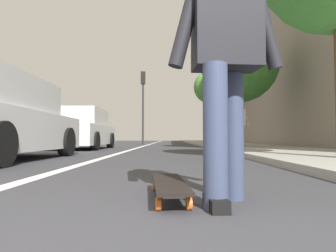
# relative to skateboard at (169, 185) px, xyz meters

# --- Properties ---
(ground_plane) EXTENTS (80.00, 80.00, 0.00)m
(ground_plane) POSITION_rel_skateboard_xyz_m (8.51, 0.12, -0.09)
(ground_plane) COLOR #38383D
(lane_stripe_white) EXTENTS (52.00, 0.16, 0.01)m
(lane_stripe_white) POSITION_rel_skateboard_xyz_m (18.51, 1.34, -0.09)
(lane_stripe_white) COLOR silver
(lane_stripe_white) RESTS_ON ground
(sidewalk_curb) EXTENTS (52.00, 3.20, 0.10)m
(sidewalk_curb) POSITION_rel_skateboard_xyz_m (16.51, -3.09, -0.04)
(sidewalk_curb) COLOR #9E9B93
(sidewalk_curb) RESTS_ON ground
(building_facade) EXTENTS (40.00, 1.20, 10.57)m
(building_facade) POSITION_rel_skateboard_xyz_m (20.51, -5.51, 5.19)
(building_facade) COLOR gray
(building_facade) RESTS_ON ground
(skateboard) EXTENTS (0.85, 0.27, 0.11)m
(skateboard) POSITION_rel_skateboard_xyz_m (0.00, 0.00, 0.00)
(skateboard) COLOR orange
(skateboard) RESTS_ON ground
(skater_person) EXTENTS (0.48, 0.72, 1.64)m
(skater_person) POSITION_rel_skateboard_xyz_m (-0.15, -0.35, 0.84)
(skater_person) COLOR #384260
(skater_person) RESTS_ON ground
(parked_car_mid) EXTENTS (4.19, 1.91, 1.47)m
(parked_car_mid) POSITION_rel_skateboard_xyz_m (8.86, 3.30, 0.61)
(parked_car_mid) COLOR silver
(parked_car_mid) RESTS_ON ground
(traffic_light) EXTENTS (0.33, 0.28, 4.68)m
(traffic_light) POSITION_rel_skateboard_xyz_m (16.66, 1.74, 3.11)
(traffic_light) COLOR #2D2D2D
(traffic_light) RESTS_ON ground
(street_tree_mid) EXTENTS (2.99, 2.99, 4.78)m
(street_tree_mid) POSITION_rel_skateboard_xyz_m (9.29, -2.69, 3.17)
(street_tree_mid) COLOR brown
(street_tree_mid) RESTS_ON ground
(street_tree_far) EXTENTS (2.21, 2.21, 4.94)m
(street_tree_far) POSITION_rel_skateboard_xyz_m (17.55, -2.69, 3.69)
(street_tree_far) COLOR brown
(street_tree_far) RESTS_ON ground
(pedestrian_distant) EXTENTS (0.47, 0.73, 1.68)m
(pedestrian_distant) POSITION_rel_skateboard_xyz_m (8.54, -2.49, 0.87)
(pedestrian_distant) COLOR brown
(pedestrian_distant) RESTS_ON ground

